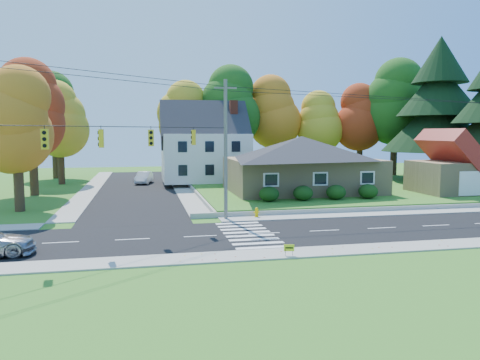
# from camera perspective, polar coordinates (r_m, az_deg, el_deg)

# --- Properties ---
(ground) EXTENTS (120.00, 120.00, 0.00)m
(ground) POSITION_cam_1_polar(r_m,az_deg,el_deg) (29.33, 2.96, -6.54)
(ground) COLOR #3D7923
(road_main) EXTENTS (90.00, 8.00, 0.02)m
(road_main) POSITION_cam_1_polar(r_m,az_deg,el_deg) (29.33, 2.96, -6.52)
(road_main) COLOR black
(road_main) RESTS_ON ground
(road_cross) EXTENTS (8.00, 44.00, 0.02)m
(road_cross) POSITION_cam_1_polar(r_m,az_deg,el_deg) (54.07, -12.43, -0.96)
(road_cross) COLOR black
(road_cross) RESTS_ON ground
(sidewalk_north) EXTENTS (90.00, 2.00, 0.08)m
(sidewalk_north) POSITION_cam_1_polar(r_m,az_deg,el_deg) (34.09, 0.81, -4.72)
(sidewalk_north) COLOR #9C9A90
(sidewalk_north) RESTS_ON ground
(sidewalk_south) EXTENTS (90.00, 2.00, 0.08)m
(sidewalk_south) POSITION_cam_1_polar(r_m,az_deg,el_deg) (24.65, 5.95, -8.87)
(sidewalk_south) COLOR #9C9A90
(sidewalk_south) RESTS_ON ground
(lawn) EXTENTS (30.00, 30.00, 0.50)m
(lawn) POSITION_cam_1_polar(r_m,az_deg,el_deg) (53.11, 10.79, -0.79)
(lawn) COLOR #3D7923
(lawn) RESTS_ON ground
(ranch_house) EXTENTS (14.60, 10.60, 5.40)m
(ranch_house) POSITION_cam_1_polar(r_m,az_deg,el_deg) (46.41, 7.52, 2.06)
(ranch_house) COLOR tan
(ranch_house) RESTS_ON lawn
(colonial_house) EXTENTS (10.40, 8.40, 9.60)m
(colonial_house) POSITION_cam_1_polar(r_m,az_deg,el_deg) (56.21, -4.27, 4.09)
(colonial_house) COLOR silver
(colonial_house) RESTS_ON lawn
(garage) EXTENTS (7.30, 6.30, 4.60)m
(garage) POSITION_cam_1_polar(r_m,az_deg,el_deg) (49.46, 24.61, 1.32)
(garage) COLOR tan
(garage) RESTS_ON lawn
(hedge_row) EXTENTS (10.70, 1.70, 1.27)m
(hedge_row) POSITION_cam_1_polar(r_m,az_deg,el_deg) (40.65, 9.70, -1.52)
(hedge_row) COLOR #163A10
(hedge_row) RESTS_ON lawn
(traffic_infrastructure) EXTENTS (38.10, 10.66, 10.00)m
(traffic_infrastructure) POSITION_cam_1_polar(r_m,az_deg,el_deg) (29.95, 2.07, 3.66)
(traffic_infrastructure) COLOR #666059
(traffic_infrastructure) RESTS_ON ground
(tree_lot_0) EXTENTS (6.72, 6.72, 12.51)m
(tree_lot_0) POSITION_cam_1_polar(r_m,az_deg,el_deg) (61.96, -6.92, 7.66)
(tree_lot_0) COLOR #3F2A19
(tree_lot_0) RESTS_ON lawn
(tree_lot_1) EXTENTS (7.84, 7.84, 14.60)m
(tree_lot_1) POSITION_cam_1_polar(r_m,az_deg,el_deg) (61.84, -1.24, 8.92)
(tree_lot_1) COLOR #3F2A19
(tree_lot_1) RESTS_ON lawn
(tree_lot_2) EXTENTS (7.28, 7.28, 13.56)m
(tree_lot_2) POSITION_cam_1_polar(r_m,az_deg,el_deg) (64.14, 3.93, 8.21)
(tree_lot_2) COLOR #3F2A19
(tree_lot_2) RESTS_ON lawn
(tree_lot_3) EXTENTS (6.16, 6.16, 11.47)m
(tree_lot_3) POSITION_cam_1_polar(r_m,az_deg,el_deg) (65.04, 9.30, 6.97)
(tree_lot_3) COLOR #3F2A19
(tree_lot_3) RESTS_ON lawn
(tree_lot_4) EXTENTS (6.72, 6.72, 12.51)m
(tree_lot_4) POSITION_cam_1_polar(r_m,az_deg,el_deg) (66.54, 14.49, 7.39)
(tree_lot_4) COLOR #3F2A19
(tree_lot_4) RESTS_ON lawn
(tree_lot_5) EXTENTS (8.40, 8.40, 15.64)m
(tree_lot_5) POSITION_cam_1_polar(r_m,az_deg,el_deg) (66.75, 18.42, 8.96)
(tree_lot_5) COLOR #3F2A19
(tree_lot_5) RESTS_ON lawn
(conifer_east_a) EXTENTS (12.80, 12.80, 16.96)m
(conifer_east_a) POSITION_cam_1_polar(r_m,az_deg,el_deg) (60.48, 23.06, 8.32)
(conifer_east_a) COLOR #3F2A19
(conifer_east_a) RESTS_ON lawn
(tree_west_0) EXTENTS (6.16, 6.16, 11.47)m
(tree_west_0) POSITION_cam_1_polar(r_m,az_deg,el_deg) (40.88, -25.66, 6.48)
(tree_west_0) COLOR #3F2A19
(tree_west_0) RESTS_ON ground
(tree_west_1) EXTENTS (7.28, 7.28, 13.56)m
(tree_west_1) POSITION_cam_1_polar(r_m,az_deg,el_deg) (50.89, -24.13, 7.78)
(tree_west_1) COLOR #3F2A19
(tree_west_1) RESTS_ON ground
(tree_west_2) EXTENTS (6.72, 6.72, 12.51)m
(tree_west_2) POSITION_cam_1_polar(r_m,az_deg,el_deg) (60.50, -21.15, 6.89)
(tree_west_2) COLOR #3F2A19
(tree_west_2) RESTS_ON ground
(tree_west_3) EXTENTS (7.84, 7.84, 14.60)m
(tree_west_3) POSITION_cam_1_polar(r_m,az_deg,el_deg) (68.76, -21.77, 7.78)
(tree_west_3) COLOR #3F2A19
(tree_west_3) RESTS_ON ground
(white_car) EXTENTS (2.38, 4.63, 1.45)m
(white_car) POSITION_cam_1_polar(r_m,az_deg,el_deg) (58.58, -11.63, 0.29)
(white_car) COLOR silver
(white_car) RESTS_ON road_cross
(fire_hydrant) EXTENTS (0.43, 0.34, 0.76)m
(fire_hydrant) POSITION_cam_1_polar(r_m,az_deg,el_deg) (34.57, 2.04, -4.03)
(fire_hydrant) COLOR #E1B400
(fire_hydrant) RESTS_ON ground
(yard_sign) EXTENTS (0.52, 0.14, 0.66)m
(yard_sign) POSITION_cam_1_polar(r_m,az_deg,el_deg) (23.95, 6.00, -8.26)
(yard_sign) COLOR black
(yard_sign) RESTS_ON ground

